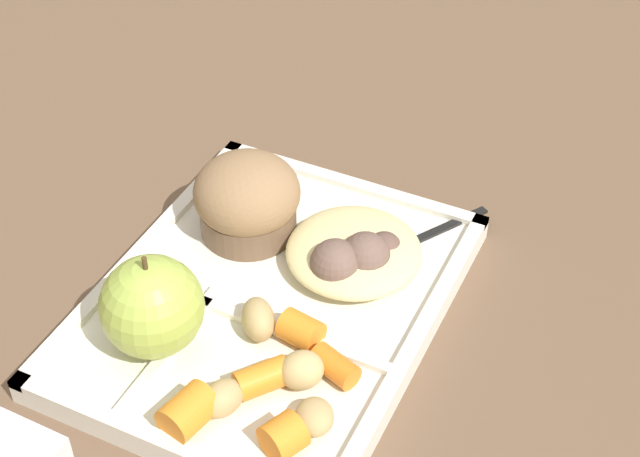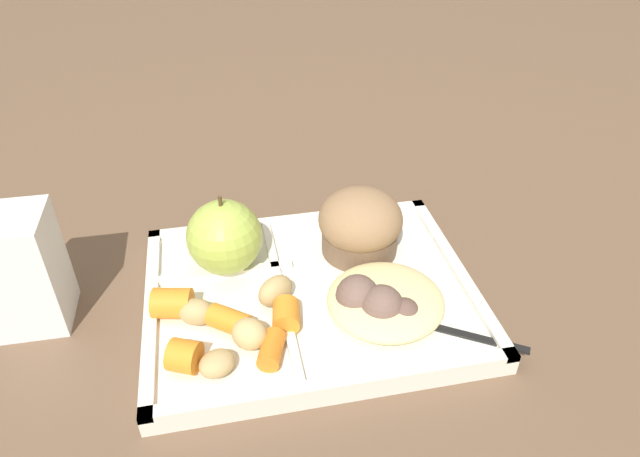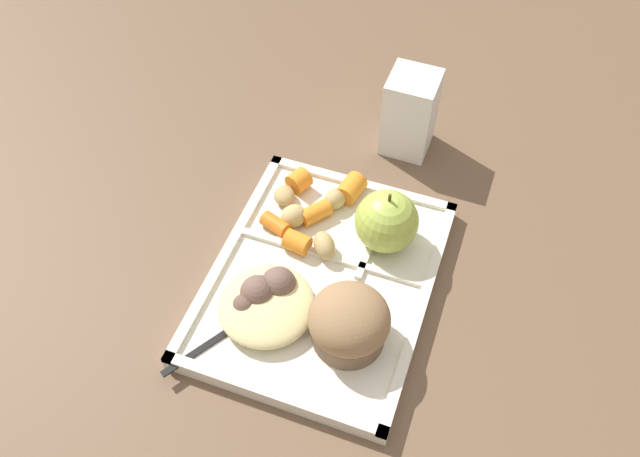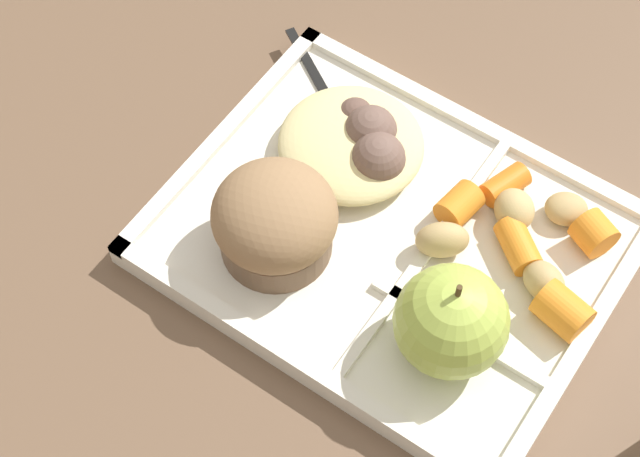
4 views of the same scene
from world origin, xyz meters
name	(u,v)px [view 2 (image 2 of 4)]	position (x,y,z in m)	size (l,w,h in m)	color
ground	(311,302)	(0.00, 0.00, 0.00)	(6.00, 6.00, 0.00)	brown
lunch_tray	(310,296)	(0.00, 0.00, 0.01)	(0.31, 0.24, 0.02)	silver
green_apple	(224,237)	(-0.07, 0.05, 0.05)	(0.07, 0.07, 0.08)	#A8C14C
bran_muffin	(360,225)	(0.06, 0.05, 0.05)	(0.08, 0.08, 0.07)	brown
carrot_slice_back	(184,356)	(-0.12, -0.07, 0.03)	(0.03, 0.03, 0.02)	orange
carrot_slice_center	(272,349)	(-0.05, -0.08, 0.02)	(0.02, 0.02, 0.03)	orange
carrot_slice_near_corner	(229,321)	(-0.08, -0.04, 0.03)	(0.02, 0.02, 0.04)	orange
carrot_slice_large	(286,315)	(-0.03, -0.04, 0.03)	(0.02, 0.02, 0.03)	orange
carrot_slice_diagonal	(172,303)	(-0.13, -0.01, 0.03)	(0.03, 0.03, 0.03)	orange
potato_chunk_small	(196,312)	(-0.11, -0.02, 0.03)	(0.02, 0.03, 0.02)	tan
potato_chunk_corner	(217,364)	(-0.09, -0.08, 0.03)	(0.03, 0.03, 0.02)	tan
potato_chunk_browned	(275,291)	(-0.03, -0.01, 0.03)	(0.04, 0.02, 0.03)	tan
potato_chunk_golden	(250,334)	(-0.06, -0.06, 0.03)	(0.03, 0.03, 0.03)	tan
egg_noodle_pile	(386,301)	(0.06, -0.04, 0.03)	(0.11, 0.11, 0.03)	beige
meatball_back	(382,306)	(0.05, -0.05, 0.03)	(0.04, 0.04, 0.04)	brown
meatball_center	(404,314)	(0.07, -0.06, 0.03)	(0.03, 0.03, 0.03)	brown
meatball_side	(357,296)	(0.04, -0.04, 0.04)	(0.04, 0.04, 0.04)	brown
plastic_fork	(421,324)	(0.09, -0.06, 0.02)	(0.14, 0.09, 0.00)	black
milk_carton	(23,271)	(-0.25, 0.03, 0.06)	(0.06, 0.06, 0.11)	white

